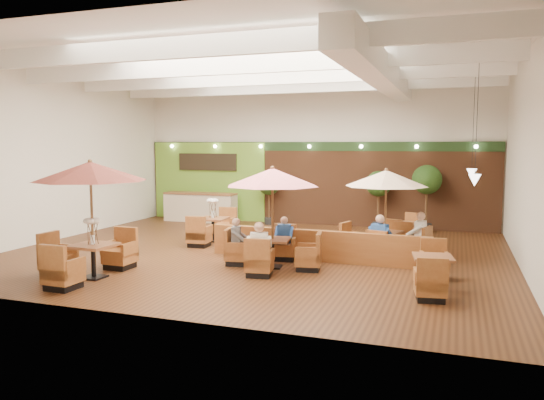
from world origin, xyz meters
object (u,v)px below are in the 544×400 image
at_px(table_2, 386,196).
at_px(topiary_1, 379,186).
at_px(table_0, 89,194).
at_px(booth_divider, 316,246).
at_px(diner_0, 259,244).
at_px(diner_4, 418,231).
at_px(topiary_0, 269,186).
at_px(table_1, 272,199).
at_px(table_4, 432,273).
at_px(diner_1, 284,233).
at_px(service_counter, 200,207).
at_px(table_5, 409,234).
at_px(topiary_2, 427,182).
at_px(diner_3, 381,234).
at_px(diner_2, 238,236).
at_px(table_3, 213,226).

bearing_deg(table_2, topiary_1, 117.85).
bearing_deg(table_0, booth_divider, 39.05).
xyz_separation_m(diner_0, diner_4, (3.43, 3.27, -0.01)).
bearing_deg(topiary_0, table_1, -69.70).
bearing_deg(topiary_1, topiary_0, 180.00).
xyz_separation_m(table_4, diner_1, (-3.94, 1.69, 0.38)).
bearing_deg(diner_4, service_counter, 73.94).
height_order(table_4, diner_0, diner_0).
distance_m(table_5, topiary_2, 2.93).
bearing_deg(topiary_2, table_0, -127.19).
relative_size(topiary_2, diner_3, 2.87).
bearing_deg(diner_2, table_4, 64.96).
height_order(topiary_1, diner_1, topiary_1).
distance_m(table_0, diner_1, 5.13).
height_order(table_5, diner_2, diner_2).
distance_m(topiary_0, topiary_2, 5.92).
distance_m(booth_divider, topiary_0, 6.78).
height_order(table_0, table_3, table_0).
relative_size(table_1, diner_0, 3.05).
distance_m(diner_0, diner_1, 1.89).
distance_m(service_counter, diner_3, 9.54).
bearing_deg(table_0, diner_3, 32.91).
xyz_separation_m(table_2, topiary_0, (-5.07, 4.55, -0.18)).
bearing_deg(diner_2, diner_1, 118.61).
height_order(table_4, diner_2, diner_2).
height_order(diner_1, diner_3, diner_3).
bearing_deg(topiary_1, booth_divider, -98.19).
bearing_deg(diner_1, table_0, 32.49).
bearing_deg(diner_1, table_1, 80.10).
bearing_deg(topiary_2, diner_4, -89.31).
xyz_separation_m(table_3, table_5, (6.04, 1.51, -0.16)).
bearing_deg(topiary_0, service_counter, -176.05).
height_order(table_0, table_4, table_0).
bearing_deg(diner_3, table_5, 97.46).
distance_m(table_3, diner_2, 3.55).
relative_size(table_2, table_4, 1.01).
distance_m(table_3, diner_4, 6.49).
bearing_deg(table_1, diner_4, 24.62).
relative_size(diner_1, diner_2, 0.94).
height_order(table_0, diner_4, table_0).
bearing_deg(diner_2, table_0, -64.96).
bearing_deg(table_2, diner_4, 17.44).
height_order(table_2, diner_3, table_2).
bearing_deg(diner_4, topiary_2, 10.78).
bearing_deg(table_4, diner_1, 147.50).
xyz_separation_m(service_counter, topiary_0, (2.90, 0.20, 0.93)).
bearing_deg(service_counter, table_0, -78.99).
distance_m(table_3, diner_1, 3.59).
relative_size(table_2, table_3, 0.97).
relative_size(diner_0, diner_2, 1.11).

